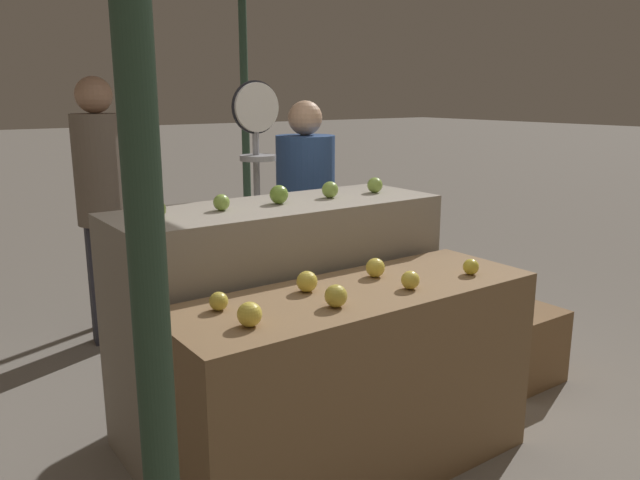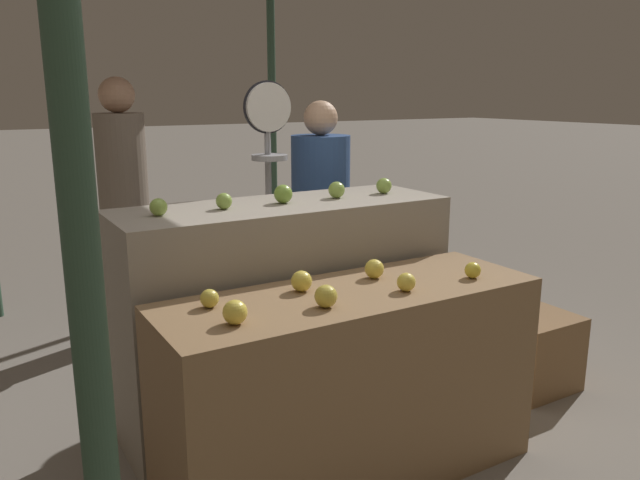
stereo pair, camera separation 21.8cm
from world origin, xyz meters
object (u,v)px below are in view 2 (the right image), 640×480
Objects in this scene: produce_scale at (269,165)px; person_customer_left at (123,189)px; person_vendor_at_scale at (321,211)px; wooden_crate_side at (531,350)px.

person_customer_left reaches higher than produce_scale.
person_vendor_at_scale is 1.49m from wooden_crate_side.
wooden_crate_side is (1.18, -0.92, -1.03)m from produce_scale.
wooden_crate_side is at bearing -37.88° from produce_scale.
produce_scale is at bearing 126.89° from person_customer_left.
person_customer_left reaches higher than wooden_crate_side.
person_vendor_at_scale is at bearing 124.09° from wooden_crate_side.
produce_scale is 3.98× the size of wooden_crate_side.
produce_scale reaches higher than wooden_crate_side.
wooden_crate_side is (0.74, -1.09, -0.70)m from person_vendor_at_scale.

